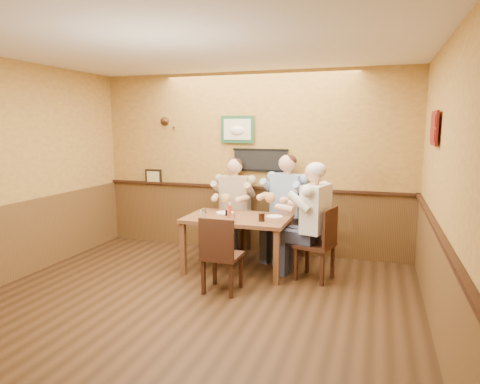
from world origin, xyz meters
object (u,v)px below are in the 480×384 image
Objects in this scene: chair_right_end at (315,243)px; diner_white_elder at (315,228)px; chair_near_side at (222,254)px; dining_table at (238,223)px; salt_shaker at (228,212)px; water_glass_left at (203,214)px; diner_tan_shirt at (235,211)px; chair_back_left at (235,223)px; pepper_shaker at (226,213)px; diner_blue_polo at (287,212)px; chair_back_right at (287,226)px; water_glass_mid at (233,218)px; cola_tumbler at (262,217)px; hot_sauce_bottle at (230,211)px.

diner_white_elder reaches higher than chair_right_end.
dining_table is at bearing -83.94° from chair_near_side.
chair_right_end is 0.70× the size of diner_white_elder.
dining_table is 15.69× the size of salt_shaker.
chair_near_side reaches higher than water_glass_left.
diner_tan_shirt reaches higher than chair_right_end.
chair_back_left is 11.78× the size of pepper_shaker.
chair_back_right is at bearing 19.21° from diner_blue_polo.
diner_tan_shirt reaches higher than water_glass_mid.
cola_tumbler is 1.19× the size of salt_shaker.
dining_table is at bearing -105.02° from diner_blue_polo.
water_glass_mid is 0.40m from pepper_shaker.
diner_tan_shirt is 0.91m from hot_sauce_bottle.
chair_back_left is 1.15m from water_glass_left.
diner_white_elder is 7.30× the size of hot_sauce_bottle.
chair_back_left is at bearing 101.83° from salt_shaker.
diner_white_elder is 12.86× the size of cola_tumbler.
diner_white_elder is at bearing -37.59° from diner_blue_polo.
diner_blue_polo reaches higher than dining_table.
chair_near_side is 0.68× the size of diner_white_elder.
salt_shaker is 0.03m from pepper_shaker.
chair_back_left is at bearing 125.73° from cola_tumbler.
diner_white_elder is at bearing 1.89° from hot_sauce_bottle.
diner_white_elder is at bearing -2.32° from dining_table.
dining_table is at bearing -105.02° from chair_back_right.
water_glass_mid is (0.35, -1.12, 0.14)m from diner_tan_shirt.
chair_back_left is at bearing -106.70° from chair_right_end.
water_glass_left reaches higher than salt_shaker.
water_glass_left is 1.24× the size of water_glass_mid.
chair_back_left is 0.83m from chair_back_right.
diner_tan_shirt is (-1.36, 0.83, 0.19)m from chair_right_end.
diner_white_elder reaches higher than cola_tumbler.
chair_back_left reaches higher than water_glass_mid.
chair_back_right is 1.00m from diner_white_elder.
diner_white_elder reaches higher than diner_tan_shirt.
diner_blue_polo is at bearing 48.39° from salt_shaker.
dining_table is 1.05× the size of diner_tan_shirt.
diner_tan_shirt reaches higher than chair_near_side.
pepper_shaker is (-0.02, -0.02, -0.01)m from salt_shaker.
dining_table is at bearing -77.78° from chair_right_end.
dining_table is 1.51× the size of chair_near_side.
water_glass_left reaches higher than water_glass_mid.
diner_blue_polo is at bearing 54.38° from hot_sauce_bottle.
hot_sauce_bottle is at bearing -106.41° from diner_blue_polo.
chair_right_end reaches higher than water_glass_left.
diner_tan_shirt is at bearing -161.42° from chair_back_right.
hot_sauce_bottle is (-0.09, -0.08, 0.19)m from dining_table.
water_glass_mid is (0.35, -1.12, 0.34)m from chair_back_left.
diner_tan_shirt reaches higher than water_glass_left.
diner_white_elder is at bearing -31.26° from diner_tan_shirt.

